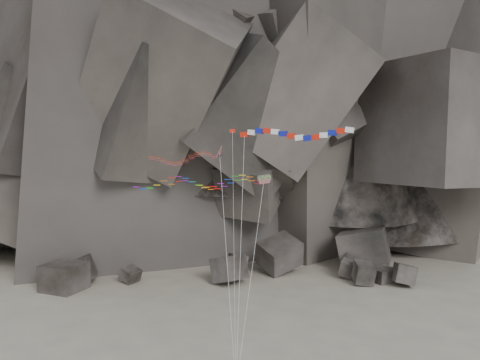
{
  "coord_description": "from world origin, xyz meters",
  "views": [
    {
      "loc": [
        4.54,
        -45.87,
        23.98
      ],
      "look_at": [
        4.83,
        6.0,
        19.72
      ],
      "focal_mm": 35.0,
      "sensor_mm": 36.0,
      "label": 1
    }
  ],
  "objects_px": {
    "delta_kite": "(181,158)",
    "banner_kite": "(295,135)",
    "pennant_kite": "(233,183)",
    "parafoil_kite": "(194,182)"
  },
  "relations": [
    {
      "from": "parafoil_kite",
      "to": "pennant_kite",
      "type": "bearing_deg",
      "value": -49.73
    },
    {
      "from": "parafoil_kite",
      "to": "pennant_kite",
      "type": "distance_m",
      "value": 5.1
    },
    {
      "from": "delta_kite",
      "to": "banner_kite",
      "type": "height_order",
      "value": "banner_kite"
    },
    {
      "from": "delta_kite",
      "to": "banner_kite",
      "type": "xyz_separation_m",
      "value": [
        11.47,
        -2.53,
        2.4
      ]
    },
    {
      "from": "banner_kite",
      "to": "pennant_kite",
      "type": "height_order",
      "value": "banner_kite"
    },
    {
      "from": "delta_kite",
      "to": "banner_kite",
      "type": "distance_m",
      "value": 11.99
    },
    {
      "from": "delta_kite",
      "to": "parafoil_kite",
      "type": "height_order",
      "value": "delta_kite"
    },
    {
      "from": "banner_kite",
      "to": "pennant_kite",
      "type": "distance_m",
      "value": 7.82
    },
    {
      "from": "delta_kite",
      "to": "pennant_kite",
      "type": "relative_size",
      "value": 0.93
    },
    {
      "from": "banner_kite",
      "to": "parafoil_kite",
      "type": "xyz_separation_m",
      "value": [
        -10.24,
        3.62,
        -4.98
      ]
    }
  ]
}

